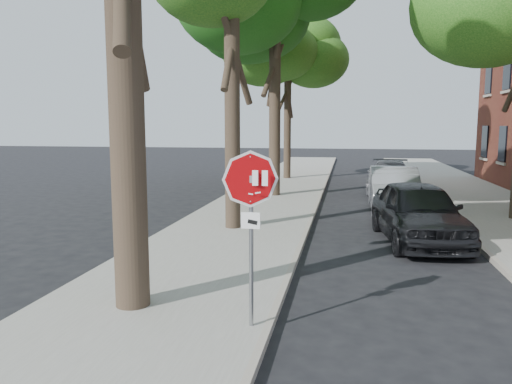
# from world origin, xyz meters

# --- Properties ---
(ground) EXTENTS (120.00, 120.00, 0.00)m
(ground) POSITION_xyz_m (0.00, 0.00, 0.00)
(ground) COLOR black
(ground) RESTS_ON ground
(sidewalk_left) EXTENTS (4.00, 55.00, 0.12)m
(sidewalk_left) POSITION_xyz_m (-2.50, 12.00, 0.06)
(sidewalk_left) COLOR gray
(sidewalk_left) RESTS_ON ground
(sidewalk_right) EXTENTS (4.00, 55.00, 0.12)m
(sidewalk_right) POSITION_xyz_m (6.00, 12.00, 0.06)
(sidewalk_right) COLOR gray
(sidewalk_right) RESTS_ON ground
(curb_left) EXTENTS (0.12, 55.00, 0.13)m
(curb_left) POSITION_xyz_m (-0.45, 12.00, 0.07)
(curb_left) COLOR #9E9384
(curb_left) RESTS_ON ground
(curb_right) EXTENTS (0.12, 55.00, 0.13)m
(curb_right) POSITION_xyz_m (3.95, 12.00, 0.07)
(curb_right) COLOR #9E9384
(curb_right) RESTS_ON ground
(stop_sign) EXTENTS (0.76, 0.34, 2.61)m
(stop_sign) POSITION_xyz_m (-0.70, -0.03, 1.95)
(stop_sign) COLOR gray
(stop_sign) RESTS_ON sidewalk_left
(tree_mid_b) EXTENTS (5.88, 5.46, 10.36)m
(tree_mid_b) POSITION_xyz_m (-2.42, 14.12, 8.00)
(tree_mid_b) COLOR black
(tree_mid_b) RESTS_ON sidewalk_left
(tree_far) EXTENTS (5.29, 4.91, 9.33)m
(tree_far) POSITION_xyz_m (-2.72, 21.11, 7.21)
(tree_far) COLOR black
(tree_far) RESTS_ON sidewalk_left
(car_a) EXTENTS (2.46, 4.95, 1.62)m
(car_a) POSITION_xyz_m (2.52, 6.56, 0.81)
(car_a) COLOR black
(car_a) RESTS_ON ground
(car_b) EXTENTS (1.66, 4.75, 1.56)m
(car_b) POSITION_xyz_m (2.33, 11.61, 0.78)
(car_b) COLOR #9A9CA1
(car_b) RESTS_ON ground
(car_c) EXTENTS (2.39, 5.08, 1.43)m
(car_c) POSITION_xyz_m (2.60, 16.75, 0.72)
(car_c) COLOR #4B4B50
(car_c) RESTS_ON ground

